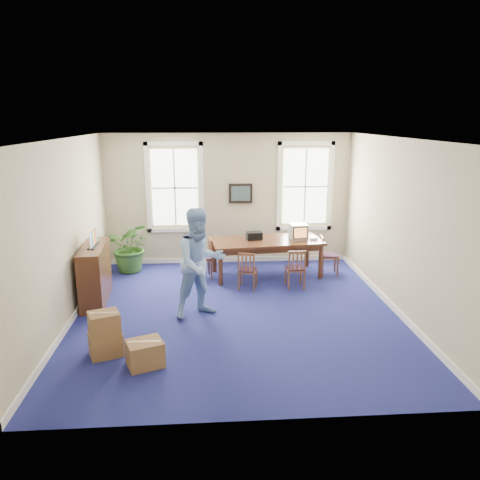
{
  "coord_description": "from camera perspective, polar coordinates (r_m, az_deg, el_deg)",
  "views": [
    {
      "loc": [
        -0.52,
        -8.13,
        3.53
      ],
      "look_at": [
        0.1,
        0.6,
        1.25
      ],
      "focal_mm": 35.0,
      "sensor_mm": 36.0,
      "label": 1
    }
  ],
  "objects": [
    {
      "name": "wall_left",
      "position": [
        8.72,
        -20.48,
        0.87
      ],
      "size": [
        0.0,
        6.5,
        6.5
      ],
      "primitive_type": "plane",
      "rotation": [
        1.57,
        0.0,
        1.57
      ],
      "color": "tan",
      "rests_on": "ground"
    },
    {
      "name": "baseboard_right",
      "position": [
        9.51,
        17.96,
        -7.56
      ],
      "size": [
        0.04,
        6.5,
        0.12
      ],
      "primitive_type": "cube",
      "color": "white",
      "rests_on": "ground"
    },
    {
      "name": "window_right",
      "position": [
        11.73,
        7.94,
        6.48
      ],
      "size": [
        1.4,
        0.12,
        2.2
      ],
      "primitive_type": null,
      "color": "white",
      "rests_on": "ground"
    },
    {
      "name": "chair_end_right",
      "position": [
        11.06,
        10.82,
        -1.84
      ],
      "size": [
        0.43,
        0.43,
        0.9
      ],
      "primitive_type": null,
      "rotation": [
        0.0,
        0.0,
        1.5
      ],
      "color": "brown",
      "rests_on": "ground"
    },
    {
      "name": "wall_right",
      "position": [
        9.07,
        18.89,
        1.51
      ],
      "size": [
        0.0,
        6.5,
        6.5
      ],
      "primitive_type": "plane",
      "rotation": [
        1.57,
        0.0,
        -1.57
      ],
      "color": "tan",
      "rests_on": "ground"
    },
    {
      "name": "conference_table",
      "position": [
        10.79,
        3.25,
        -2.15
      ],
      "size": [
        2.6,
        1.42,
        0.85
      ],
      "primitive_type": null,
      "rotation": [
        0.0,
        0.0,
        0.12
      ],
      "color": "#4A2816",
      "rests_on": "ground"
    },
    {
      "name": "baseboard_left",
      "position": [
        9.18,
        -19.44,
        -8.51
      ],
      "size": [
        0.04,
        6.5,
        0.12
      ],
      "primitive_type": "cube",
      "color": "white",
      "rests_on": "ground"
    },
    {
      "name": "window_left",
      "position": [
        11.5,
        -7.96,
        6.32
      ],
      "size": [
        1.4,
        0.12,
        2.2
      ],
      "primitive_type": null,
      "color": "white",
      "rests_on": "ground"
    },
    {
      "name": "credenza",
      "position": [
        9.64,
        -17.26,
        -3.85
      ],
      "size": [
        0.54,
        1.52,
        1.17
      ],
      "primitive_type": "cube",
      "rotation": [
        0.0,
        0.0,
        0.07
      ],
      "color": "#4A2816",
      "rests_on": "ground"
    },
    {
      "name": "equipment_bag",
      "position": [
        10.68,
        1.74,
        0.53
      ],
      "size": [
        0.38,
        0.27,
        0.18
      ],
      "primitive_type": "cube",
      "rotation": [
        0.0,
        0.0,
        0.13
      ],
      "color": "black",
      "rests_on": "conference_table"
    },
    {
      "name": "ceiling",
      "position": [
        8.15,
        -0.41,
        12.28
      ],
      "size": [
        6.5,
        6.5,
        0.0
      ],
      "primitive_type": "plane",
      "rotation": [
        3.14,
        0.0,
        0.0
      ],
      "color": "white",
      "rests_on": "ground"
    },
    {
      "name": "game_console",
      "position": [
        10.86,
        8.91,
        0.26
      ],
      "size": [
        0.17,
        0.21,
        0.05
      ],
      "primitive_type": "cube",
      "rotation": [
        0.0,
        0.0,
        -0.02
      ],
      "color": "white",
      "rests_on": "conference_table"
    },
    {
      "name": "wall_front",
      "position": [
        5.28,
        1.89,
        -6.89
      ],
      "size": [
        6.5,
        0.0,
        6.5
      ],
      "primitive_type": "plane",
      "rotation": [
        -1.57,
        0.0,
        0.0
      ],
      "color": "tan",
      "rests_on": "ground"
    },
    {
      "name": "crt_tv",
      "position": [
        10.8,
        7.12,
        1.05
      ],
      "size": [
        0.41,
        0.44,
        0.34
      ],
      "primitive_type": null,
      "rotation": [
        0.0,
        0.0,
        0.08
      ],
      "color": "#B7B7BC",
      "rests_on": "conference_table"
    },
    {
      "name": "wall_picture",
      "position": [
        11.5,
        0.08,
        5.7
      ],
      "size": [
        0.58,
        0.06,
        0.48
      ],
      "primitive_type": null,
      "color": "black",
      "rests_on": "ground"
    },
    {
      "name": "chair_near_right",
      "position": [
        10.07,
        6.73,
        -3.43
      ],
      "size": [
        0.4,
        0.4,
        0.86
      ],
      "primitive_type": null,
      "rotation": [
        0.0,
        0.0,
        3.17
      ],
      "color": "brown",
      "rests_on": "ground"
    },
    {
      "name": "cardboard_boxes",
      "position": [
        7.59,
        -14.62,
        -10.56
      ],
      "size": [
        1.67,
        1.67,
        0.73
      ],
      "primitive_type": null,
      "rotation": [
        0.0,
        0.0,
        0.39
      ],
      "color": "olive",
      "rests_on": "ground"
    },
    {
      "name": "brochure_rack",
      "position": [
        9.44,
        -17.48,
        0.47
      ],
      "size": [
        0.29,
        0.75,
        0.32
      ],
      "primitive_type": null,
      "rotation": [
        0.0,
        0.0,
        0.22
      ],
      "color": "#99999E",
      "rests_on": "credenza"
    },
    {
      "name": "floor",
      "position": [
        8.88,
        -0.37,
        -8.82
      ],
      "size": [
        6.5,
        6.5,
        0.0
      ],
      "primitive_type": "plane",
      "color": "navy",
      "rests_on": "ground"
    },
    {
      "name": "wall_back",
      "position": [
        11.56,
        -1.43,
        4.99
      ],
      "size": [
        6.5,
        0.0,
        6.5
      ],
      "primitive_type": "plane",
      "rotation": [
        1.57,
        0.0,
        0.0
      ],
      "color": "tan",
      "rests_on": "ground"
    },
    {
      "name": "chair_near_left",
      "position": [
        9.93,
        0.94,
        -3.66
      ],
      "size": [
        0.46,
        0.46,
        0.84
      ],
      "primitive_type": null,
      "rotation": [
        0.0,
        0.0,
        2.88
      ],
      "color": "brown",
      "rests_on": "ground"
    },
    {
      "name": "man",
      "position": [
        8.46,
        -4.85,
        -2.81
      ],
      "size": [
        1.22,
        1.12,
        2.01
      ],
      "primitive_type": "imported",
      "rotation": [
        0.0,
        0.0,
        0.47
      ],
      "color": "#82A7DB",
      "rests_on": "ground"
    },
    {
      "name": "chair_end_left",
      "position": [
        10.7,
        -4.59,
        -2.21
      ],
      "size": [
        0.46,
        0.46,
        0.89
      ],
      "primitive_type": null,
      "rotation": [
        0.0,
        0.0,
        -1.4
      ],
      "color": "brown",
      "rests_on": "ground"
    },
    {
      "name": "potted_plant",
      "position": [
        11.29,
        -13.14,
        -0.76
      ],
      "size": [
        1.21,
        1.08,
        1.22
      ],
      "primitive_type": "imported",
      "rotation": [
        0.0,
        0.0,
        -0.12
      ],
      "color": "#2C581E",
      "rests_on": "ground"
    },
    {
      "name": "baseboard_back",
      "position": [
        11.88,
        -1.38,
        -2.38
      ],
      "size": [
        6.0,
        0.04,
        0.12
      ],
      "primitive_type": "cube",
      "color": "white",
      "rests_on": "ground"
    }
  ]
}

